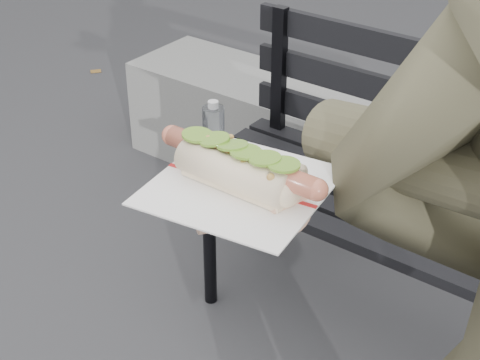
# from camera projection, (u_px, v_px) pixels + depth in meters

# --- Properties ---
(park_bench) EXTENTS (1.50, 0.44, 0.88)m
(park_bench) POSITION_uv_depth(u_px,v_px,m) (456.00, 198.00, 1.94)
(park_bench) COLOR black
(park_bench) RESTS_ON ground
(concrete_block) EXTENTS (1.20, 0.40, 0.40)m
(concrete_block) POSITION_uv_depth(u_px,v_px,m) (271.00, 129.00, 2.97)
(concrete_block) COLOR slate
(concrete_block) RESTS_ON ground
(held_hotdog) EXTENTS (0.62, 0.32, 0.20)m
(held_hotdog) POSITION_uv_depth(u_px,v_px,m) (426.00, 180.00, 0.77)
(held_hotdog) COLOR #4C4732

